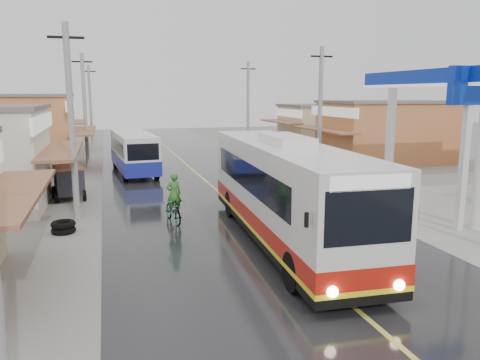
{
  "coord_description": "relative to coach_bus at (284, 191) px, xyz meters",
  "views": [
    {
      "loc": [
        -5.69,
        -11.35,
        5.22
      ],
      "look_at": [
        -0.67,
        6.07,
        1.85
      ],
      "focal_mm": 35.0,
      "sensor_mm": 36.0,
      "label": 1
    }
  ],
  "objects": [
    {
      "name": "tyre_stack",
      "position": [
        -7.65,
        3.22,
        -1.59
      ],
      "size": [
        0.91,
        0.91,
        0.47
      ],
      "color": "black",
      "rests_on": "ground"
    },
    {
      "name": "utility_poles_left",
      "position": [
        -7.26,
        12.3,
        -1.83
      ],
      "size": [
        1.6,
        50.0,
        8.0
      ],
      "primitive_type": null,
      "color": "gray",
      "rests_on": "ground"
    },
    {
      "name": "second_bus",
      "position": [
        -4.21,
        16.28,
        -0.39
      ],
      "size": [
        2.79,
        8.15,
        2.66
      ],
      "rotation": [
        0.0,
        0.0,
        0.08
      ],
      "color": "silver",
      "rests_on": "road"
    },
    {
      "name": "ground",
      "position": [
        -0.26,
        -3.7,
        -1.83
      ],
      "size": [
        120.0,
        120.0,
        0.0
      ],
      "primitive_type": "plane",
      "color": "slate",
      "rests_on": "ground"
    },
    {
      "name": "cyclist",
      "position": [
        -3.41,
        3.55,
        -1.14
      ],
      "size": [
        0.96,
        2.01,
        2.08
      ],
      "rotation": [
        0.0,
        0.0,
        0.15
      ],
      "color": "black",
      "rests_on": "ground"
    },
    {
      "name": "coach_bus",
      "position": [
        0.0,
        0.0,
        0.0
      ],
      "size": [
        3.29,
        12.23,
        3.78
      ],
      "rotation": [
        0.0,
        0.0,
        -0.05
      ],
      "color": "silver",
      "rests_on": "road"
    },
    {
      "name": "utility_poles_right",
      "position": [
        6.74,
        11.3,
        -1.83
      ],
      "size": [
        1.6,
        36.0,
        8.0
      ],
      "primitive_type": null,
      "color": "gray",
      "rests_on": "ground"
    },
    {
      "name": "tricycle_near",
      "position": [
        -7.83,
        9.38,
        -0.88
      ],
      "size": [
        1.77,
        2.2,
        1.66
      ],
      "rotation": [
        0.0,
        0.0,
        0.18
      ],
      "color": "#26262D",
      "rests_on": "ground"
    },
    {
      "name": "centre_line",
      "position": [
        -0.26,
        11.3,
        -1.8
      ],
      "size": [
        0.15,
        90.0,
        0.01
      ],
      "primitive_type": "cube",
      "color": "#D8CC4C",
      "rests_on": "road"
    },
    {
      "name": "road",
      "position": [
        -0.26,
        11.3,
        -1.82
      ],
      "size": [
        12.0,
        90.0,
        0.02
      ],
      "primitive_type": "cube",
      "color": "black",
      "rests_on": "ground"
    },
    {
      "name": "shopfronts_right",
      "position": [
        14.74,
        8.3,
        -1.83
      ],
      "size": [
        11.0,
        44.0,
        4.8
      ],
      "primitive_type": null,
      "color": "beige",
      "rests_on": "ground"
    }
  ]
}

